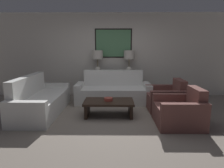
{
  "coord_description": "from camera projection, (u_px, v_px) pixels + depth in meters",
  "views": [
    {
      "loc": [
        0.02,
        -4.13,
        1.58
      ],
      "look_at": [
        -0.03,
        0.89,
        0.65
      ],
      "focal_mm": 32.0,
      "sensor_mm": 36.0,
      "label": 1
    }
  ],
  "objects": [
    {
      "name": "armchair_near_camera",
      "position": [
        180.0,
        112.0,
        4.08
      ],
      "size": [
        0.89,
        0.92,
        0.78
      ],
      "color": "brown",
      "rests_on": "ground_plane"
    },
    {
      "name": "console_table",
      "position": [
        113.0,
        85.0,
        6.41
      ],
      "size": [
        1.46,
        0.36,
        0.77
      ],
      "color": "black",
      "rests_on": "ground_plane"
    },
    {
      "name": "back_wall",
      "position": [
        113.0,
        55.0,
        6.49
      ],
      "size": [
        7.96,
        0.12,
        2.65
      ],
      "color": "beige",
      "rests_on": "ground_plane"
    },
    {
      "name": "table_lamp_left",
      "position": [
        98.0,
        57.0,
        6.26
      ],
      "size": [
        0.33,
        0.33,
        0.71
      ],
      "color": "silver",
      "rests_on": "console_table"
    },
    {
      "name": "armchair_near_back_wall",
      "position": [
        166.0,
        99.0,
        5.12
      ],
      "size": [
        0.89,
        0.92,
        0.78
      ],
      "color": "brown",
      "rests_on": "ground_plane"
    },
    {
      "name": "couch_by_side",
      "position": [
        41.0,
        101.0,
        4.81
      ],
      "size": [
        0.85,
        2.11,
        0.91
      ],
      "color": "silver",
      "rests_on": "ground_plane"
    },
    {
      "name": "decorative_bowl",
      "position": [
        108.0,
        99.0,
        4.6
      ],
      "size": [
        0.2,
        0.2,
        0.07
      ],
      "color": "#93382D",
      "rests_on": "coffee_table"
    },
    {
      "name": "coffee_table",
      "position": [
        109.0,
        105.0,
        4.62
      ],
      "size": [
        1.14,
        0.67,
        0.36
      ],
      "color": "black",
      "rests_on": "ground_plane"
    },
    {
      "name": "ground_plane",
      "position": [
        113.0,
        121.0,
        4.35
      ],
      "size": [
        20.0,
        20.0,
        0.0
      ],
      "primitive_type": "plane",
      "color": "slate"
    },
    {
      "name": "couch_by_back_wall",
      "position": [
        113.0,
        92.0,
        5.78
      ],
      "size": [
        2.11,
        0.85,
        0.91
      ],
      "color": "silver",
      "rests_on": "ground_plane"
    },
    {
      "name": "table_lamp_right",
      "position": [
        129.0,
        57.0,
        6.25
      ],
      "size": [
        0.33,
        0.33,
        0.71
      ],
      "color": "silver",
      "rests_on": "console_table"
    }
  ]
}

